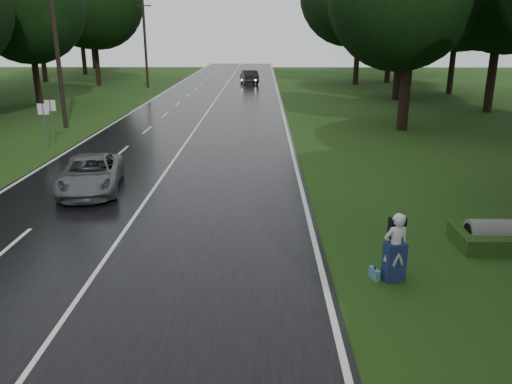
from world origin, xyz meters
TOP-DOWN VIEW (x-y plane):
  - ground at (0.00, 0.00)m, footprint 160.00×160.00m
  - road at (0.00, 20.00)m, footprint 12.00×140.00m
  - lane_center at (0.00, 20.00)m, footprint 0.12×140.00m
  - grey_car at (-2.37, 7.32)m, footprint 3.00×5.03m
  - far_car at (2.65, 49.97)m, footprint 2.45×5.00m
  - hitchhiker at (7.54, 0.07)m, footprint 0.73×0.69m
  - suitcase at (7.08, 0.11)m, footprint 0.22×0.42m
  - culvert at (10.99, 2.24)m, footprint 1.59×0.79m
  - utility_pole_mid at (-8.50, 20.94)m, footprint 1.80×0.28m
  - utility_pole_far at (-8.50, 45.47)m, footprint 1.80×0.28m
  - road_sign_a at (-7.20, 14.87)m, footprint 0.57×0.10m
  - road_sign_b at (-7.20, 15.81)m, footprint 0.58×0.10m
  - tree_left_e at (-14.77, 31.71)m, footprint 8.60×8.60m
  - tree_left_f at (-14.82, 48.25)m, footprint 10.08×10.08m
  - tree_right_d at (13.09, 20.47)m, footprint 8.89×8.89m
  - tree_right_e at (16.45, 35.37)m, footprint 7.14×7.14m
  - tree_right_f at (15.25, 49.65)m, footprint 10.93×10.93m

SIDE VIEW (x-z plane):
  - ground at x=0.00m, z-range 0.00..0.00m
  - culvert at x=10.99m, z-range -0.40..0.40m
  - utility_pole_mid at x=-8.50m, z-range -4.96..4.96m
  - utility_pole_far at x=-8.50m, z-range -4.76..4.76m
  - road_sign_a at x=-7.20m, z-range -1.18..1.18m
  - road_sign_b at x=-7.20m, z-range -1.22..1.22m
  - tree_left_e at x=-14.77m, z-range -6.72..6.72m
  - tree_left_f at x=-14.82m, z-range -7.87..7.87m
  - tree_right_d at x=13.09m, z-range -6.94..6.94m
  - tree_right_e at x=16.45m, z-range -5.57..5.57m
  - tree_right_f at x=15.25m, z-range -8.54..8.54m
  - road at x=0.00m, z-range 0.00..0.04m
  - lane_center at x=0.00m, z-range 0.04..0.05m
  - suitcase at x=7.08m, z-range 0.00..0.28m
  - grey_car at x=-2.37m, z-range 0.04..1.35m
  - hitchhiker at x=7.54m, z-range -0.06..1.72m
  - far_car at x=2.65m, z-range 0.04..1.62m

